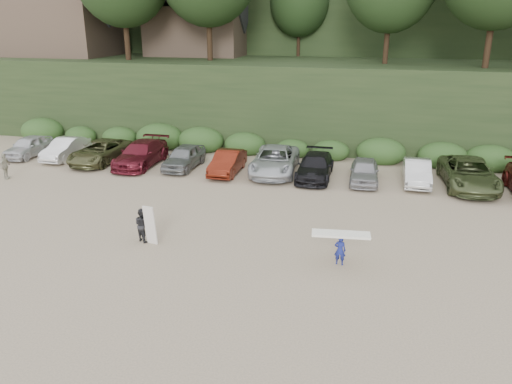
# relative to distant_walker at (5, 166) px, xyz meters

# --- Properties ---
(ground) EXTENTS (120.00, 120.00, 0.00)m
(ground) POSITION_rel_distant_walker_xyz_m (17.63, -5.24, -0.78)
(ground) COLOR tan
(ground) RESTS_ON ground
(parked_cars) EXTENTS (39.45, 6.50, 1.63)m
(parked_cars) POSITION_rel_distant_walker_xyz_m (17.49, 4.79, -0.02)
(parked_cars) COLOR silver
(parked_cars) RESTS_ON ground
(distant_walker) EXTENTS (0.47, 0.94, 1.56)m
(distant_walker) POSITION_rel_distant_walker_xyz_m (0.00, 0.00, 0.00)
(distant_walker) COLOR #9D9985
(distant_walker) RESTS_ON ground
(child_surfer) EXTENTS (2.29, 0.87, 1.34)m
(child_surfer) POSITION_rel_distant_walker_xyz_m (20.41, -6.16, 0.13)
(child_surfer) COLOR navy
(child_surfer) RESTS_ON ground
(adult_surfer) EXTENTS (1.21, 0.83, 1.76)m
(adult_surfer) POSITION_rel_distant_walker_xyz_m (11.99, -6.05, -0.02)
(adult_surfer) COLOR black
(adult_surfer) RESTS_ON ground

